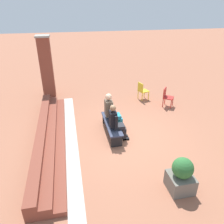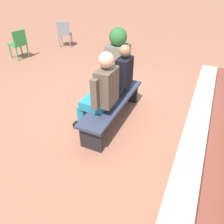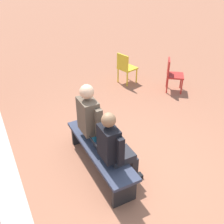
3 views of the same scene
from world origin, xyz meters
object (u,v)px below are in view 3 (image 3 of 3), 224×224
Objects in this scene: bench at (100,152)px; person_student at (115,148)px; plastic_chair_far_left at (172,73)px; person_adult at (95,121)px; plastic_chair_near_bench_left at (125,67)px; laptop at (101,147)px.

person_student is at bearing -170.81° from bench.
bench is 3.39m from plastic_chair_far_left.
person_adult is (0.32, -0.07, 0.39)m from bench.
person_student is at bearing 179.51° from person_adult.
bench is at bearing 167.22° from person_adult.
bench is 2.14× the size of plastic_chair_near_bench_left.
person_student is 1.56× the size of plastic_chair_near_bench_left.
plastic_chair_far_left is 1.00× the size of plastic_chair_near_bench_left.
person_adult is at bearing 140.42° from plastic_chair_near_bench_left.
bench is at bearing 9.19° from person_student.
person_student is 0.72m from person_adult.
person_student is (-0.40, -0.07, 0.35)m from bench.
plastic_chair_near_bench_left is (0.93, 0.83, 0.00)m from plastic_chair_far_left.
person_adult reaches higher than person_student.
plastic_chair_near_bench_left is (2.79, -2.06, -0.02)m from laptop.
laptop is (0.32, 0.08, -0.20)m from person_student.
person_adult reaches higher than plastic_chair_near_bench_left.
bench is at bearing 142.88° from plastic_chair_near_bench_left.
bench is at bearing 121.64° from plastic_chair_far_left.
laptop is at bearing 143.53° from plastic_chair_near_bench_left.
plastic_chair_near_bench_left is (2.39, -1.98, -0.27)m from person_adult.
laptop is 3.47m from plastic_chair_near_bench_left.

